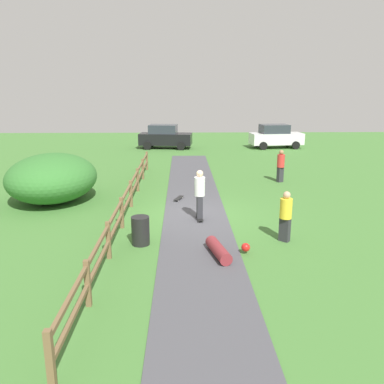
{
  "coord_description": "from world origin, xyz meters",
  "views": [
    {
      "loc": [
        -0.5,
        -14.42,
        4.7
      ],
      "look_at": [
        -0.14,
        -0.22,
        1.0
      ],
      "focal_mm": 37.06,
      "sensor_mm": 36.0,
      "label": 1
    }
  ],
  "objects_px": {
    "skater_riding": "(200,192)",
    "parked_car_white": "(276,136)",
    "bystander_yellow": "(286,214)",
    "skateboard_loose": "(179,198)",
    "parked_car_black": "(165,137)",
    "bystander_red": "(281,165)",
    "skater_fallen": "(221,250)",
    "bush_large": "(52,178)",
    "trash_bin": "(141,231)"
  },
  "relations": [
    {
      "from": "bystander_yellow",
      "to": "parked_car_white",
      "type": "xyz_separation_m",
      "value": [
        4.44,
        20.52,
        0.06
      ]
    },
    {
      "from": "bystander_red",
      "to": "bystander_yellow",
      "type": "height_order",
      "value": "bystander_red"
    },
    {
      "from": "bush_large",
      "to": "skater_riding",
      "type": "relative_size",
      "value": 2.4
    },
    {
      "from": "bush_large",
      "to": "parked_car_black",
      "type": "relative_size",
      "value": 1.02
    },
    {
      "from": "skater_riding",
      "to": "parked_car_white",
      "type": "xyz_separation_m",
      "value": [
        7.05,
        18.36,
        -0.1
      ]
    },
    {
      "from": "skater_fallen",
      "to": "bystander_red",
      "type": "distance_m",
      "value": 10.25
    },
    {
      "from": "skater_fallen",
      "to": "bystander_yellow",
      "type": "xyz_separation_m",
      "value": [
        2.14,
        1.15,
        0.69
      ]
    },
    {
      "from": "skater_riding",
      "to": "bystander_red",
      "type": "bearing_deg",
      "value": 53.82
    },
    {
      "from": "skater_riding",
      "to": "skateboard_loose",
      "type": "distance_m",
      "value": 3.03
    },
    {
      "from": "trash_bin",
      "to": "bystander_red",
      "type": "bearing_deg",
      "value": 52.77
    },
    {
      "from": "trash_bin",
      "to": "skater_fallen",
      "type": "height_order",
      "value": "trash_bin"
    },
    {
      "from": "parked_car_black",
      "to": "skater_fallen",
      "type": "bearing_deg",
      "value": -83.5
    },
    {
      "from": "skater_riding",
      "to": "bystander_yellow",
      "type": "height_order",
      "value": "skater_riding"
    },
    {
      "from": "bush_large",
      "to": "trash_bin",
      "type": "relative_size",
      "value": 4.96
    },
    {
      "from": "skater_fallen",
      "to": "parked_car_black",
      "type": "relative_size",
      "value": 0.34
    },
    {
      "from": "bystander_yellow",
      "to": "skater_fallen",
      "type": "bearing_deg",
      "value": -151.79
    },
    {
      "from": "skater_riding",
      "to": "skater_fallen",
      "type": "bearing_deg",
      "value": -81.95
    },
    {
      "from": "parked_car_black",
      "to": "skater_riding",
      "type": "bearing_deg",
      "value": -83.78
    },
    {
      "from": "bystander_yellow",
      "to": "parked_car_white",
      "type": "relative_size",
      "value": 0.37
    },
    {
      "from": "trash_bin",
      "to": "parked_car_white",
      "type": "xyz_separation_m",
      "value": [
        8.98,
        20.68,
        0.51
      ]
    },
    {
      "from": "parked_car_black",
      "to": "parked_car_white",
      "type": "bearing_deg",
      "value": -0.07
    },
    {
      "from": "parked_car_black",
      "to": "bystander_red",
      "type": "bearing_deg",
      "value": -62.19
    },
    {
      "from": "bystander_red",
      "to": "parked_car_black",
      "type": "height_order",
      "value": "parked_car_black"
    },
    {
      "from": "bush_large",
      "to": "skateboard_loose",
      "type": "height_order",
      "value": "bush_large"
    },
    {
      "from": "skater_fallen",
      "to": "bystander_red",
      "type": "xyz_separation_m",
      "value": [
        4.0,
        9.41,
        0.72
      ]
    },
    {
      "from": "skateboard_loose",
      "to": "parked_car_black",
      "type": "bearing_deg",
      "value": 94.43
    },
    {
      "from": "trash_bin",
      "to": "bystander_yellow",
      "type": "distance_m",
      "value": 4.57
    },
    {
      "from": "parked_car_white",
      "to": "skateboard_loose",
      "type": "bearing_deg",
      "value": -116.66
    },
    {
      "from": "bystander_yellow",
      "to": "trash_bin",
      "type": "bearing_deg",
      "value": -177.92
    },
    {
      "from": "skateboard_loose",
      "to": "parked_car_white",
      "type": "relative_size",
      "value": 0.19
    },
    {
      "from": "bystander_red",
      "to": "skateboard_loose",
      "type": "bearing_deg",
      "value": -147.45
    },
    {
      "from": "parked_car_white",
      "to": "skater_riding",
      "type": "bearing_deg",
      "value": -110.99
    },
    {
      "from": "skateboard_loose",
      "to": "bystander_red",
      "type": "xyz_separation_m",
      "value": [
        5.26,
        3.36,
        0.83
      ]
    },
    {
      "from": "bush_large",
      "to": "parked_car_white",
      "type": "xyz_separation_m",
      "value": [
        13.24,
        15.6,
        -0.07
      ]
    },
    {
      "from": "bush_large",
      "to": "parked_car_black",
      "type": "distance_m",
      "value": 16.16
    },
    {
      "from": "bystander_red",
      "to": "bush_large",
      "type": "bearing_deg",
      "value": -162.58
    },
    {
      "from": "skateboard_loose",
      "to": "bystander_red",
      "type": "relative_size",
      "value": 0.49
    },
    {
      "from": "bystander_yellow",
      "to": "parked_car_white",
      "type": "bearing_deg",
      "value": 77.8
    },
    {
      "from": "bush_large",
      "to": "bystander_yellow",
      "type": "distance_m",
      "value": 10.08
    },
    {
      "from": "skater_fallen",
      "to": "parked_car_white",
      "type": "relative_size",
      "value": 0.34
    },
    {
      "from": "skater_riding",
      "to": "bystander_yellow",
      "type": "bearing_deg",
      "value": -39.52
    },
    {
      "from": "bystander_yellow",
      "to": "parked_car_black",
      "type": "xyz_separation_m",
      "value": [
        -4.61,
        20.53,
        0.06
      ]
    },
    {
      "from": "skateboard_loose",
      "to": "parked_car_black",
      "type": "distance_m",
      "value": 15.69
    },
    {
      "from": "trash_bin",
      "to": "skater_fallen",
      "type": "xyz_separation_m",
      "value": [
        2.4,
        -0.98,
        -0.25
      ]
    },
    {
      "from": "trash_bin",
      "to": "bystander_red",
      "type": "height_order",
      "value": "bystander_red"
    },
    {
      "from": "parked_car_black",
      "to": "trash_bin",
      "type": "bearing_deg",
      "value": -89.82
    },
    {
      "from": "bystander_red",
      "to": "parked_car_black",
      "type": "xyz_separation_m",
      "value": [
        -6.47,
        12.27,
        0.04
      ]
    },
    {
      "from": "bystander_red",
      "to": "trash_bin",
      "type": "bearing_deg",
      "value": -127.23
    },
    {
      "from": "bush_large",
      "to": "skateboard_loose",
      "type": "xyz_separation_m",
      "value": [
        5.4,
        -0.01,
        -0.94
      ]
    },
    {
      "from": "bystander_red",
      "to": "parked_car_white",
      "type": "relative_size",
      "value": 0.38
    }
  ]
}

